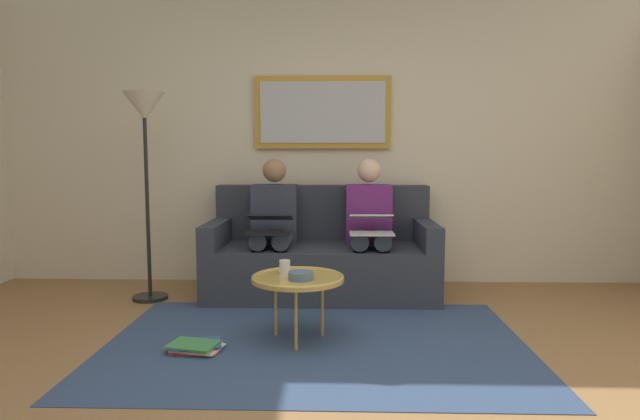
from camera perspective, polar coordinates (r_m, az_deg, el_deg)
ground_plane at (r=2.71m, az=-1.15°, el=-20.93°), size 6.00×5.20×0.10m
wall_rear at (r=5.02m, az=0.31°, el=7.30°), size 6.00×0.12×2.60m
area_rug at (r=3.47m, az=-0.43°, el=-13.80°), size 2.60×1.80×0.01m
couch at (r=4.62m, az=0.15°, el=-4.88°), size 1.88×0.90×0.90m
framed_mirror at (r=4.94m, az=0.28°, el=10.23°), size 1.22×0.05×0.64m
coffee_table at (r=3.41m, az=-2.35°, el=-7.27°), size 0.58×0.58×0.42m
cup at (r=3.49m, az=-3.73°, el=-6.01°), size 0.07×0.07×0.09m
bowl at (r=3.33m, az=-2.03°, el=-6.93°), size 0.15×0.15×0.05m
person_left at (r=4.51m, az=5.21°, el=-1.35°), size 0.38×0.58×1.14m
laptop_silver at (r=4.27m, az=5.41°, el=-1.45°), size 0.34×0.36×0.15m
person_right at (r=4.53m, az=-4.92°, el=-1.31°), size 0.38×0.58×1.14m
laptop_black at (r=4.29m, az=-5.30°, el=-1.48°), size 0.35×0.34×0.15m
magazine_stack at (r=3.42m, az=-12.93°, el=-13.78°), size 0.34×0.30×0.05m
standing_lamp at (r=4.53m, az=-17.95°, el=8.09°), size 0.32×0.32×1.66m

